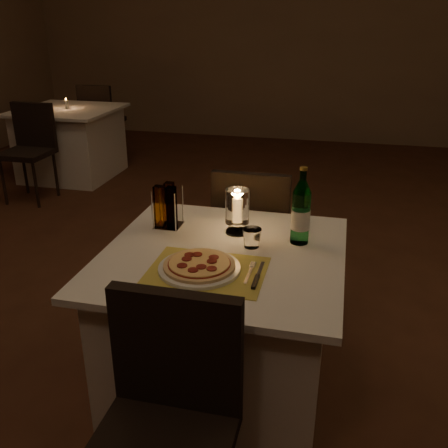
% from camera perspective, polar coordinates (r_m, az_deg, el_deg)
% --- Properties ---
extents(floor, '(8.00, 10.00, 0.02)m').
position_cam_1_polar(floor, '(2.72, 1.24, -15.00)').
color(floor, '#4C2818').
rests_on(floor, ground).
extents(wall_back, '(8.00, 0.02, 3.00)m').
position_cam_1_polar(wall_back, '(7.13, 10.70, 21.24)').
color(wall_back, '#82664C').
rests_on(wall_back, ground).
extents(main_table, '(1.00, 1.00, 0.74)m').
position_cam_1_polar(main_table, '(2.28, -0.12, -11.54)').
color(main_table, silver).
rests_on(main_table, ground).
extents(chair_near, '(0.42, 0.42, 0.90)m').
position_cam_1_polar(chair_near, '(1.63, -6.46, -20.21)').
color(chair_near, black).
rests_on(chair_near, ground).
extents(chair_far, '(0.42, 0.42, 0.90)m').
position_cam_1_polar(chair_far, '(2.81, 3.33, -0.49)').
color(chair_far, black).
rests_on(chair_far, ground).
extents(placemat, '(0.45, 0.34, 0.00)m').
position_cam_1_polar(placemat, '(1.94, -1.97, -5.40)').
color(placemat, gold).
rests_on(placemat, main_table).
extents(plate, '(0.32, 0.32, 0.01)m').
position_cam_1_polar(plate, '(1.94, -2.83, -5.06)').
color(plate, white).
rests_on(plate, placemat).
extents(pizza, '(0.28, 0.28, 0.02)m').
position_cam_1_polar(pizza, '(1.93, -2.84, -4.64)').
color(pizza, '#D8B77F').
rests_on(pizza, plate).
extents(fork, '(0.02, 0.18, 0.00)m').
position_cam_1_polar(fork, '(1.93, 3.03, -5.38)').
color(fork, silver).
rests_on(fork, placemat).
extents(knife, '(0.02, 0.22, 0.01)m').
position_cam_1_polar(knife, '(1.87, 3.74, -6.26)').
color(knife, black).
rests_on(knife, placemat).
extents(tumbler, '(0.08, 0.08, 0.08)m').
position_cam_1_polar(tumbler, '(2.12, 3.19, -1.60)').
color(tumbler, white).
rests_on(tumbler, main_table).
extents(water_bottle, '(0.08, 0.08, 0.34)m').
position_cam_1_polar(water_bottle, '(2.15, 8.77, 1.25)').
color(water_bottle, '#5CAC74').
rests_on(water_bottle, main_table).
extents(hurricane_candle, '(0.11, 0.11, 0.21)m').
position_cam_1_polar(hurricane_candle, '(2.23, 1.52, 1.85)').
color(hurricane_candle, white).
rests_on(hurricane_candle, main_table).
extents(cruet_caddy, '(0.12, 0.12, 0.21)m').
position_cam_1_polar(cruet_caddy, '(2.31, -6.53, 1.88)').
color(cruet_caddy, white).
rests_on(cruet_caddy, main_table).
extents(neighbor_table_left, '(1.00, 1.00, 0.74)m').
position_cam_1_polar(neighbor_table_left, '(5.71, -17.07, 8.88)').
color(neighbor_table_left, silver).
rests_on(neighbor_table_left, ground).
extents(neighbor_chair_la, '(0.42, 0.42, 0.90)m').
position_cam_1_polar(neighbor_chair_la, '(5.09, -21.27, 8.74)').
color(neighbor_chair_la, black).
rests_on(neighbor_chair_la, ground).
extents(neighbor_chair_lb, '(0.42, 0.42, 0.90)m').
position_cam_1_polar(neighbor_chair_lb, '(6.29, -14.02, 12.05)').
color(neighbor_chair_lb, black).
rests_on(neighbor_chair_lb, ground).
extents(neighbor_candle_left, '(0.03, 0.03, 0.11)m').
position_cam_1_polar(neighbor_candle_left, '(5.64, -17.57, 12.96)').
color(neighbor_candle_left, white).
rests_on(neighbor_candle_left, neighbor_table_left).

